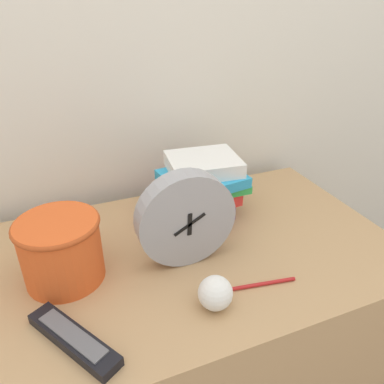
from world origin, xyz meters
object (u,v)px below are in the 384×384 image
(tv_remote, at_px, (73,339))
(pen, at_px, (259,285))
(desk_clock, at_px, (186,219))
(crumpled_paper_ball, at_px, (215,293))
(book_stack, at_px, (198,187))
(basket, at_px, (61,248))

(tv_remote, height_order, pen, tv_remote)
(desk_clock, relative_size, pen, 1.36)
(crumpled_paper_ball, relative_size, pen, 0.42)
(desk_clock, distance_m, pen, 0.20)
(crumpled_paper_ball, xyz_separation_m, pen, (0.11, 0.02, -0.03))
(book_stack, bearing_deg, basket, -160.37)
(pen, bearing_deg, book_stack, 90.94)
(tv_remote, bearing_deg, pen, 0.23)
(tv_remote, distance_m, crumpled_paper_ball, 0.26)
(desk_clock, bearing_deg, crumpled_paper_ball, -90.17)
(desk_clock, relative_size, crumpled_paper_ball, 3.22)
(desk_clock, bearing_deg, tv_remote, -152.25)
(book_stack, distance_m, crumpled_paper_ball, 0.34)
(desk_clock, distance_m, crumpled_paper_ball, 0.17)
(crumpled_paper_ball, bearing_deg, desk_clock, 89.83)
(basket, distance_m, tv_remote, 0.19)
(basket, distance_m, pen, 0.41)
(book_stack, relative_size, tv_remote, 1.21)
(tv_remote, relative_size, crumpled_paper_ball, 2.91)
(book_stack, relative_size, crumpled_paper_ball, 3.53)
(crumpled_paper_ball, bearing_deg, pen, 8.23)
(basket, bearing_deg, desk_clock, -9.34)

